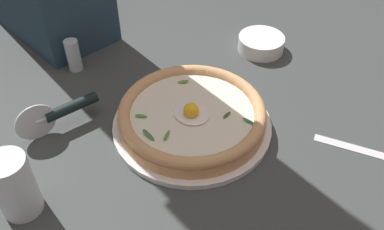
{
  "coord_description": "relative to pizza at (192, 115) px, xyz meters",
  "views": [
    {
      "loc": [
        -0.31,
        0.49,
        0.59
      ],
      "look_at": [
        0.04,
        0.01,
        0.03
      ],
      "focal_mm": 39.25,
      "sensor_mm": 36.0,
      "label": 1
    }
  ],
  "objects": [
    {
      "name": "ground_plane",
      "position": [
        -0.04,
        -0.01,
        -0.05
      ],
      "size": [
        2.4,
        2.4,
        0.03
      ],
      "primitive_type": "cube",
      "color": "#383E3D",
      "rests_on": "ground"
    },
    {
      "name": "pizza_plate",
      "position": [
        0.0,
        -0.0,
        -0.03
      ],
      "size": [
        0.31,
        0.31,
        0.01
      ],
      "primitive_type": "cylinder",
      "color": "white",
      "rests_on": "ground"
    },
    {
      "name": "pizza",
      "position": [
        0.0,
        0.0,
        0.0
      ],
      "size": [
        0.29,
        0.29,
        0.06
      ],
      "color": "tan",
      "rests_on": "pizza_plate"
    },
    {
      "name": "side_bowl",
      "position": [
        0.02,
        -0.32,
        -0.01
      ],
      "size": [
        0.11,
        0.11,
        0.04
      ],
      "primitive_type": "cylinder",
      "color": "white",
      "rests_on": "ground"
    },
    {
      "name": "pizza_cutter",
      "position": [
        0.21,
        0.15,
        0.01
      ],
      "size": [
        0.06,
        0.16,
        0.08
      ],
      "color": "silver",
      "rests_on": "ground"
    },
    {
      "name": "drinking_glass",
      "position": [
        0.11,
        0.32,
        0.02
      ],
      "size": [
        0.07,
        0.07,
        0.12
      ],
      "color": "silver",
      "rests_on": "ground"
    },
    {
      "name": "pepper_shaker",
      "position": [
        0.33,
        0.0,
        0.0
      ],
      "size": [
        0.03,
        0.03,
        0.08
      ],
      "primitive_type": "cylinder",
      "color": "silver",
      "rests_on": "ground"
    }
  ]
}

